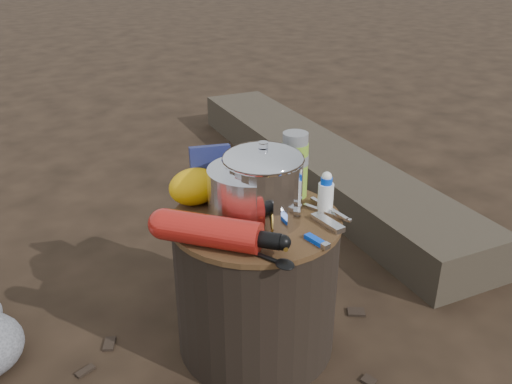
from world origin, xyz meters
TOP-DOWN VIEW (x-y plane):
  - ground at (0.00, 0.00)m, footprint 60.00×60.00m
  - stump at (0.00, 0.00)m, footprint 0.44×0.44m
  - log_main at (0.91, 0.76)m, footprint 0.74×2.08m
  - log_small at (0.67, 0.83)m, footprint 1.09×0.98m
  - foil_windscreen at (-0.01, 0.01)m, footprint 0.22×0.22m
  - camping_pot at (0.01, -0.02)m, footprint 0.20×0.20m
  - fuel_bottle at (-0.17, -0.05)m, footprint 0.25×0.30m
  - thermos at (0.16, 0.04)m, footprint 0.07×0.07m
  - travel_mug at (0.09, 0.14)m, footprint 0.07×0.07m
  - stuff_sack at (-0.08, 0.17)m, footprint 0.14×0.12m
  - food_pouch at (-0.02, 0.19)m, footprint 0.11×0.07m
  - lighter at (0.04, -0.18)m, footprint 0.02×0.07m
  - multitool at (0.12, -0.14)m, footprint 0.03×0.10m
  - pot_grabber at (0.16, -0.09)m, footprint 0.05×0.15m
  - spork at (-0.11, -0.15)m, footprint 0.08×0.16m
  - squeeze_bottle at (0.17, -0.08)m, footprint 0.04×0.04m

SIDE VIEW (x-z plane):
  - ground at x=0.00m, z-range 0.00..0.00m
  - log_small at x=0.67m, z-range 0.00..0.10m
  - log_main at x=0.91m, z-range 0.00..0.17m
  - stump at x=0.00m, z-range 0.00..0.41m
  - spork at x=-0.11m, z-range 0.41..0.42m
  - lighter at x=0.04m, z-range 0.41..0.42m
  - pot_grabber at x=0.16m, z-range 0.41..0.42m
  - multitool at x=0.12m, z-range 0.41..0.42m
  - fuel_bottle at x=-0.17m, z-range 0.41..0.48m
  - stuff_sack at x=-0.08m, z-range 0.41..0.50m
  - squeeze_bottle at x=0.17m, z-range 0.41..0.50m
  - travel_mug at x=0.09m, z-range 0.41..0.51m
  - foil_windscreen at x=-0.01m, z-range 0.41..0.54m
  - food_pouch at x=-0.02m, z-range 0.41..0.55m
  - thermos at x=0.16m, z-range 0.41..0.59m
  - camping_pot at x=0.01m, z-range 0.41..0.61m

